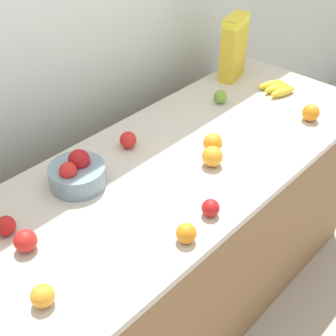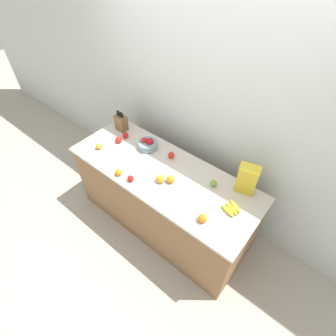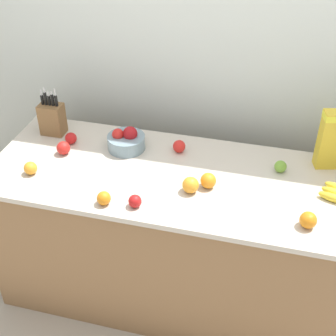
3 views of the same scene
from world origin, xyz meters
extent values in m
plane|color=#B2A899|center=(0.00, 0.00, 0.00)|extent=(14.00, 14.00, 0.00)
cube|color=silver|center=(0.00, 0.61, 1.30)|extent=(9.00, 0.06, 2.60)
cube|color=olive|center=(0.00, 0.00, 0.44)|extent=(2.04, 0.76, 0.88)
cube|color=beige|center=(0.00, 0.00, 0.89)|extent=(2.07, 0.79, 0.03)
cube|color=brown|center=(-0.83, 0.23, 1.00)|extent=(0.14, 0.10, 0.19)
cylinder|color=black|center=(-0.88, 0.23, 1.12)|extent=(0.02, 0.02, 0.05)
cube|color=silver|center=(-0.88, 0.23, 1.17)|extent=(0.01, 0.00, 0.04)
cylinder|color=black|center=(-0.86, 0.23, 1.13)|extent=(0.02, 0.02, 0.07)
cube|color=silver|center=(-0.86, 0.23, 1.19)|extent=(0.01, 0.00, 0.03)
cylinder|color=black|center=(-0.83, 0.23, 1.12)|extent=(0.02, 0.02, 0.06)
cube|color=silver|center=(-0.83, 0.23, 1.17)|extent=(0.01, 0.00, 0.03)
cylinder|color=black|center=(-0.81, 0.23, 1.13)|extent=(0.02, 0.02, 0.07)
cube|color=silver|center=(-0.81, 0.23, 1.17)|extent=(0.01, 0.00, 0.02)
cylinder|color=black|center=(-0.79, 0.23, 1.13)|extent=(0.02, 0.02, 0.06)
cube|color=silver|center=(-0.79, 0.23, 1.18)|extent=(0.01, 0.00, 0.04)
cube|color=gold|center=(0.76, 0.29, 1.07)|extent=(0.19, 0.12, 0.33)
cylinder|color=gray|center=(-0.36, 0.18, 0.95)|extent=(0.21, 0.21, 0.08)
sphere|color=#A31419|center=(-0.34, 0.19, 1.00)|extent=(0.08, 0.08, 0.08)
sphere|color=red|center=(-0.40, 0.17, 1.00)|extent=(0.07, 0.07, 0.07)
ellipsoid|color=yellow|center=(0.78, 0.02, 0.93)|extent=(0.16, 0.09, 0.04)
ellipsoid|color=yellow|center=(0.77, -0.02, 0.93)|extent=(0.16, 0.08, 0.04)
sphere|color=red|center=(-0.06, 0.22, 0.94)|extent=(0.07, 0.07, 0.07)
sphere|color=red|center=(-0.69, 0.15, 0.94)|extent=(0.07, 0.07, 0.07)
sphere|color=red|center=(-0.68, 0.04, 0.95)|extent=(0.08, 0.08, 0.08)
sphere|color=red|center=(-0.16, -0.30, 0.94)|extent=(0.06, 0.06, 0.06)
sphere|color=#6B9E33|center=(0.50, 0.17, 0.94)|extent=(0.07, 0.07, 0.07)
sphere|color=orange|center=(-0.31, -0.32, 0.94)|extent=(0.07, 0.07, 0.07)
sphere|color=orange|center=(0.15, -0.06, 0.95)|extent=(0.08, 0.08, 0.08)
sphere|color=orange|center=(0.65, -0.24, 0.95)|extent=(0.08, 0.08, 0.08)
sphere|color=orange|center=(-0.77, -0.18, 0.94)|extent=(0.07, 0.07, 0.07)
sphere|color=orange|center=(0.08, -0.12, 0.95)|extent=(0.08, 0.08, 0.08)
camera|label=1|loc=(-1.14, -1.00, 2.03)|focal=50.00mm
camera|label=2|loc=(1.22, -1.40, 2.83)|focal=28.00mm
camera|label=3|loc=(0.43, -1.92, 2.38)|focal=50.00mm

